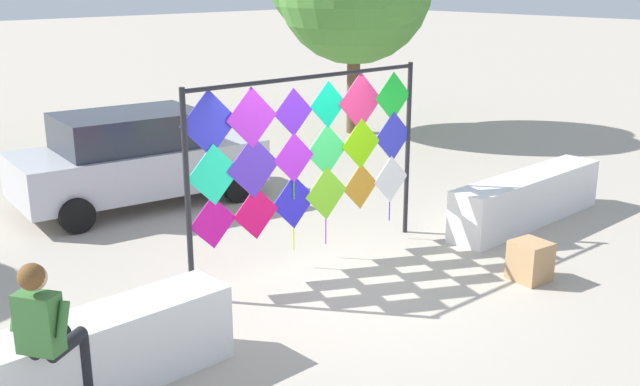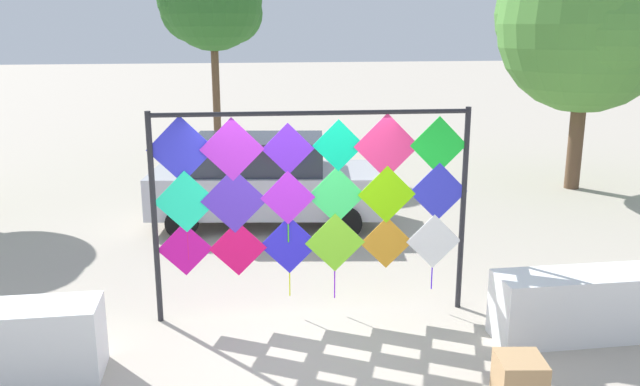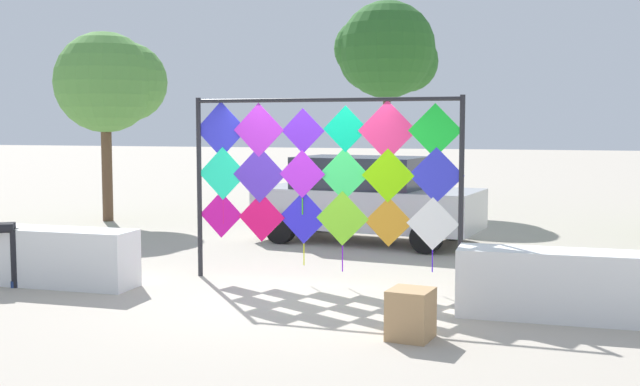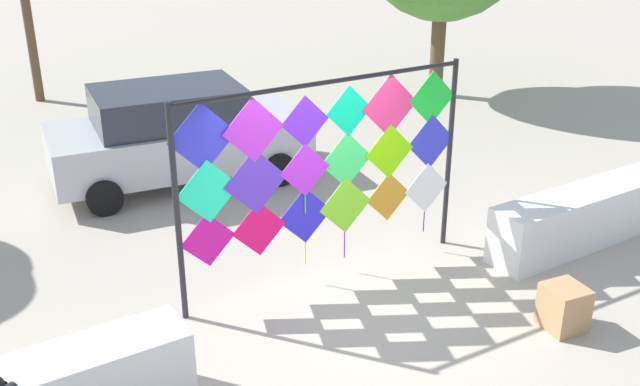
% 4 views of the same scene
% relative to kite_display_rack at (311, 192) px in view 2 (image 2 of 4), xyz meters
% --- Properties ---
extents(ground, '(120.00, 120.00, 0.00)m').
position_rel_kite_display_rack_xyz_m(ground, '(-0.18, -0.89, -1.61)').
color(ground, '#ADA393').
extents(plaza_ledge_right, '(3.39, 0.62, 0.79)m').
position_rel_kite_display_rack_xyz_m(plaza_ledge_right, '(3.70, -1.10, -1.21)').
color(plaza_ledge_right, white).
rests_on(plaza_ledge_right, ground).
extents(kite_display_rack, '(3.90, 0.22, 2.62)m').
position_rel_kite_display_rack_xyz_m(kite_display_rack, '(0.00, 0.00, 0.00)').
color(kite_display_rack, '#232328').
rests_on(kite_display_rack, ground).
extents(parked_car, '(4.37, 2.46, 1.62)m').
position_rel_kite_display_rack_xyz_m(parked_car, '(-0.30, 4.08, -0.79)').
color(parked_car, '#B7B7BC').
rests_on(parked_car, ground).
extents(cardboard_box_large, '(0.49, 0.51, 0.53)m').
position_rel_kite_display_rack_xyz_m(cardboard_box_large, '(1.67, -2.42, -1.35)').
color(cardboard_box_large, tan).
rests_on(cardboard_box_large, ground).
extents(tree_far_right, '(4.22, 4.28, 5.54)m').
position_rel_kite_display_rack_xyz_m(tree_far_right, '(6.88, 5.99, 2.13)').
color(tree_far_right, brown).
rests_on(tree_far_right, ground).
extents(tree_broadleaf, '(2.73, 2.60, 5.47)m').
position_rel_kite_display_rack_xyz_m(tree_broadleaf, '(-1.27, 10.33, 2.50)').
color(tree_broadleaf, brown).
rests_on(tree_broadleaf, ground).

